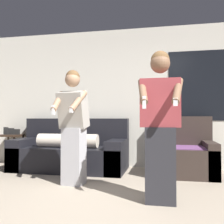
# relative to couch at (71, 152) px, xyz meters

# --- Properties ---
(ground_plane) EXTENTS (14.00, 14.00, 0.00)m
(ground_plane) POSITION_rel_couch_xyz_m (1.06, -2.28, -0.32)
(ground_plane) COLOR tan
(wall_back) EXTENTS (6.62, 0.07, 2.70)m
(wall_back) POSITION_rel_couch_xyz_m (1.08, 0.50, 1.03)
(wall_back) COLOR beige
(wall_back) RESTS_ON ground_plane
(couch) EXTENTS (2.04, 0.95, 0.94)m
(couch) POSITION_rel_couch_xyz_m (0.00, 0.00, 0.00)
(couch) COLOR black
(couch) RESTS_ON ground_plane
(armchair) EXTENTS (0.96, 0.91, 0.98)m
(armchair) POSITION_rel_couch_xyz_m (2.03, -0.01, -0.00)
(armchair) COLOR #332823
(armchair) RESTS_ON ground_plane
(side_table) EXTENTS (0.43, 0.41, 0.76)m
(side_table) POSITION_rel_couch_xyz_m (-1.38, 0.23, 0.19)
(side_table) COLOR #332319
(side_table) RESTS_ON ground_plane
(person_left) EXTENTS (0.45, 0.54, 1.63)m
(person_left) POSITION_rel_couch_xyz_m (0.42, -1.05, 0.51)
(person_left) COLOR #B2B2B7
(person_left) RESTS_ON ground_plane
(person_right) EXTENTS (0.51, 0.45, 1.71)m
(person_right) POSITION_rel_couch_xyz_m (1.66, -1.61, 0.55)
(person_right) COLOR #28282D
(person_right) RESTS_ON ground_plane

